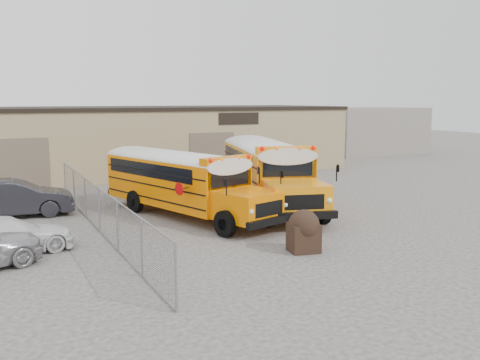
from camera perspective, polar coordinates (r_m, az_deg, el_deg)
name	(u,v)px	position (r m, az deg, el deg)	size (l,w,h in m)	color
ground	(270,232)	(21.23, 3.17, -5.60)	(120.00, 120.00, 0.00)	#413E3C
warehouse	(134,139)	(39.34, -11.27, 4.32)	(30.20, 10.20, 4.67)	tan
chainlink_fence	(99,210)	(21.75, -14.78, -3.10)	(0.07, 18.07, 1.81)	gray
distant_building_right	(363,130)	(54.14, 12.96, 5.22)	(10.00, 8.00, 4.40)	gray
school_bus_left	(112,166)	(29.11, -13.49, 1.46)	(5.32, 10.32, 2.94)	orange
school_bus_right	(241,154)	(33.03, 0.15, 2.81)	(5.42, 11.33, 3.22)	orange
tarp_bundle	(304,230)	(18.54, 6.81, -5.35)	(1.13, 1.08, 1.47)	black
car_white	(7,236)	(19.80, -23.60, -5.47)	(1.79, 4.41, 1.28)	silver
car_dark	(14,198)	(25.85, -22.93, -1.82)	(1.77, 5.07, 1.67)	black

